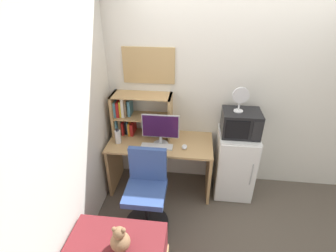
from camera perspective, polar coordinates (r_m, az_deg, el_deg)
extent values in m
cube|color=silver|center=(3.34, 21.68, 6.45)|extent=(6.40, 0.04, 2.60)
cube|color=silver|center=(2.13, -27.30, -7.79)|extent=(0.04, 4.40, 2.60)
cube|color=tan|center=(3.21, -1.71, -3.76)|extent=(1.32, 0.62, 0.03)
cube|color=tan|center=(3.56, -12.00, -8.08)|extent=(0.04, 0.56, 0.72)
cube|color=tan|center=(3.41, 9.26, -9.67)|extent=(0.04, 0.56, 0.72)
cube|color=tan|center=(3.34, -11.97, 2.75)|extent=(0.03, 0.30, 0.56)
cube|color=tan|center=(3.19, 0.51, 2.15)|extent=(0.03, 0.30, 0.56)
cube|color=tan|center=(3.14, -6.12, 6.95)|extent=(0.76, 0.30, 0.01)
cube|color=tan|center=(3.25, -5.86, 2.17)|extent=(0.69, 0.30, 0.01)
cube|color=teal|center=(3.42, -11.17, 0.30)|extent=(0.02, 0.24, 0.22)
cube|color=brown|center=(3.42, -10.51, 0.33)|extent=(0.04, 0.20, 0.22)
cube|color=#B21E1E|center=(3.42, -9.88, 0.01)|extent=(0.03, 0.22, 0.18)
cube|color=black|center=(3.41, -9.34, 0.24)|extent=(0.02, 0.17, 0.20)
cube|color=teal|center=(3.41, -8.93, 0.02)|extent=(0.02, 0.17, 0.18)
cube|color=orange|center=(3.39, -8.50, -0.15)|extent=(0.03, 0.23, 0.18)
cube|color=#B21E1E|center=(3.39, -7.91, -0.24)|extent=(0.04, 0.22, 0.17)
cube|color=teal|center=(3.31, -11.55, 4.23)|extent=(0.03, 0.24, 0.20)
cube|color=#B21E1E|center=(3.30, -10.96, 4.24)|extent=(0.04, 0.23, 0.20)
cube|color=gold|center=(3.29, -10.40, 4.32)|extent=(0.02, 0.22, 0.21)
cube|color=silver|center=(3.27, -9.88, 4.63)|extent=(0.04, 0.22, 0.25)
cube|color=brown|center=(3.27, -9.27, 4.41)|extent=(0.02, 0.22, 0.23)
cube|color=teal|center=(3.28, -8.62, 4.32)|extent=(0.04, 0.17, 0.21)
cylinder|color=#B7B7BC|center=(3.14, -1.67, -4.14)|extent=(0.19, 0.19, 0.02)
cylinder|color=#B7B7BC|center=(3.10, -1.69, -3.20)|extent=(0.04, 0.04, 0.11)
cube|color=#B7B7BC|center=(3.01, -1.73, -0.03)|extent=(0.45, 0.01, 0.30)
cube|color=#33143D|center=(3.00, -1.74, -0.07)|extent=(0.43, 0.02, 0.28)
cube|color=silver|center=(3.09, -2.57, -4.67)|extent=(0.39, 0.12, 0.02)
ellipsoid|color=silver|center=(3.07, 3.75, -4.75)|extent=(0.07, 0.10, 0.04)
cylinder|color=silver|center=(3.20, -11.33, -2.40)|extent=(0.07, 0.07, 0.17)
cylinder|color=black|center=(3.15, -11.49, -0.88)|extent=(0.04, 0.04, 0.02)
cube|color=white|center=(3.43, 14.85, -8.17)|extent=(0.48, 0.50, 0.90)
cube|color=white|center=(3.23, 15.36, -10.86)|extent=(0.46, 0.01, 0.86)
cylinder|color=#B2B2B7|center=(3.23, 18.45, -10.44)|extent=(0.01, 0.01, 0.31)
cube|color=black|center=(3.12, 16.21, 0.68)|extent=(0.45, 0.35, 0.30)
cube|color=black|center=(2.95, 15.48, -0.87)|extent=(0.27, 0.01, 0.23)
cube|color=black|center=(3.00, 19.67, -1.10)|extent=(0.11, 0.01, 0.24)
cylinder|color=silver|center=(3.04, 15.69, 3.35)|extent=(0.11, 0.11, 0.01)
cylinder|color=silver|center=(3.02, 15.83, 4.29)|extent=(0.02, 0.02, 0.10)
cylinder|color=silver|center=(2.95, 16.22, 6.73)|extent=(0.19, 0.03, 0.19)
cylinder|color=black|center=(3.19, -4.79, -21.10)|extent=(0.51, 0.51, 0.04)
cylinder|color=black|center=(3.02, -4.97, -18.30)|extent=(0.04, 0.04, 0.46)
cube|color=#334C8C|center=(2.84, -5.19, -14.88)|extent=(0.44, 0.44, 0.07)
cube|color=#334C8C|center=(2.84, -4.61, -8.57)|extent=(0.42, 0.06, 0.41)
sphere|color=#846042|center=(2.41, -10.79, -24.46)|extent=(0.17, 0.17, 0.17)
sphere|color=#846042|center=(2.32, -11.07, -22.76)|extent=(0.11, 0.11, 0.11)
sphere|color=#846042|center=(2.30, -12.21, -21.96)|extent=(0.04, 0.04, 0.04)
sphere|color=#846042|center=(2.28, -10.12, -22.29)|extent=(0.04, 0.04, 0.04)
cube|color=tan|center=(3.14, -4.42, 13.53)|extent=(0.64, 0.02, 0.44)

